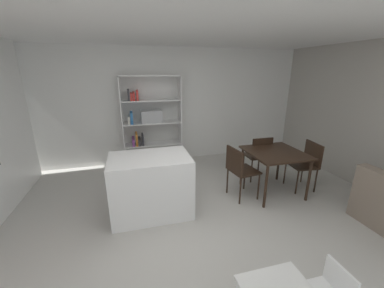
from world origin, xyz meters
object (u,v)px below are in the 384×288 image
object	(u,v)px
open_bookshelf	(148,123)
dining_table	(275,156)
dining_chair_island_side	(239,168)
kitchen_island	(151,185)
dining_chair_window_side	(307,161)
dining_chair_far	(259,154)

from	to	relation	value
open_bookshelf	dining_table	world-z (taller)	open_bookshelf
open_bookshelf	dining_chair_island_side	world-z (taller)	open_bookshelf
kitchen_island	dining_chair_window_side	distance (m)	2.78
open_bookshelf	dining_chair_window_side	size ratio (longest dim) A/B	2.29
dining_table	dining_chair_island_side	bearing A→B (deg)	-178.88
kitchen_island	dining_chair_window_side	world-z (taller)	kitchen_island
dining_table	dining_chair_window_side	world-z (taller)	dining_chair_window_side
kitchen_island	dining_chair_island_side	bearing A→B (deg)	2.13
dining_chair_island_side	kitchen_island	bearing A→B (deg)	83.88
dining_table	dining_chair_window_side	xyz separation A→B (m)	(0.66, -0.01, -0.15)
dining_chair_far	dining_table	bearing A→B (deg)	90.77
open_bookshelf	dining_chair_far	world-z (taller)	open_bookshelf
open_bookshelf	dining_chair_far	xyz separation A→B (m)	(1.98, -1.29, -0.44)
kitchen_island	open_bookshelf	world-z (taller)	open_bookshelf
dining_chair_island_side	dining_chair_window_side	distance (m)	1.33
dining_table	dining_chair_far	distance (m)	0.52
kitchen_island	dining_chair_island_side	world-z (taller)	kitchen_island
dining_table	dining_chair_window_side	bearing A→B (deg)	-0.78
dining_table	dining_chair_island_side	size ratio (longest dim) A/B	1.05
kitchen_island	dining_chair_far	world-z (taller)	kitchen_island
dining_chair_far	dining_chair_island_side	distance (m)	0.84
open_bookshelf	dining_chair_island_side	xyz separation A→B (m)	(1.31, -1.80, -0.43)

